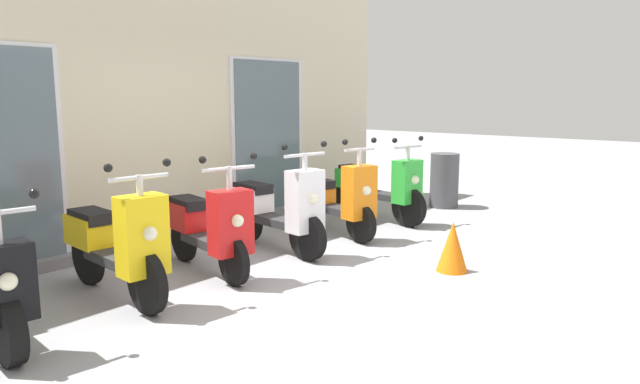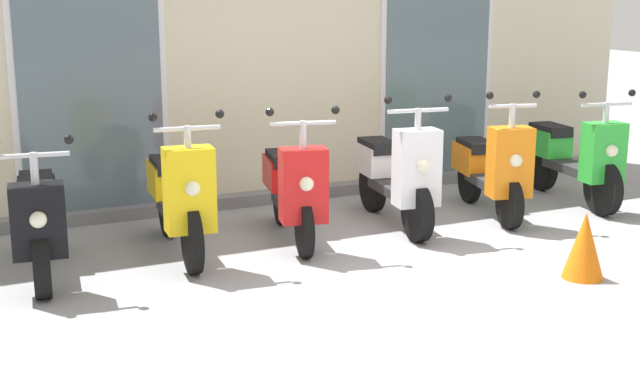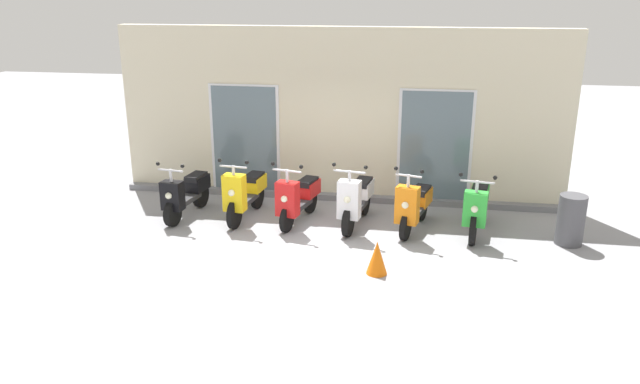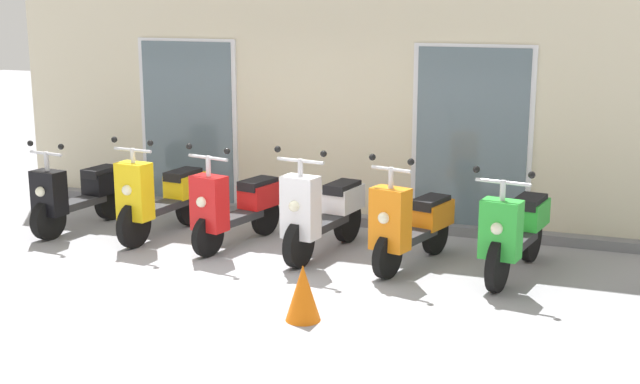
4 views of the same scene
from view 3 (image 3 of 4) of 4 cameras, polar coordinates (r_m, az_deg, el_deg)
ground_plane at (r=10.24m, az=-0.48°, el=-5.30°), size 40.00×40.00×0.00m
storefront_facade at (r=12.37m, az=1.76°, el=6.90°), size 8.97×0.50×3.43m
scooter_black at (r=11.81m, az=-12.30°, el=-0.14°), size 0.58×1.56×1.17m
scooter_yellow at (r=11.48m, az=-6.97°, el=-0.06°), size 0.58×1.65×1.28m
scooter_red at (r=11.21m, az=-2.03°, el=-0.48°), size 0.71×1.51×1.25m
scooter_white at (r=11.08m, az=3.39°, el=-0.70°), size 0.65×1.64×1.29m
scooter_orange at (r=10.97m, az=8.73°, el=-1.19°), size 0.70×1.49×1.27m
scooter_green at (r=11.08m, az=14.38°, el=-1.30°), size 0.65×1.68×1.23m
trash_bin at (r=11.11m, az=22.26°, el=-2.41°), size 0.45×0.45×0.86m
traffic_cone at (r=9.33m, az=5.31°, el=-6.08°), size 0.32×0.32×0.52m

